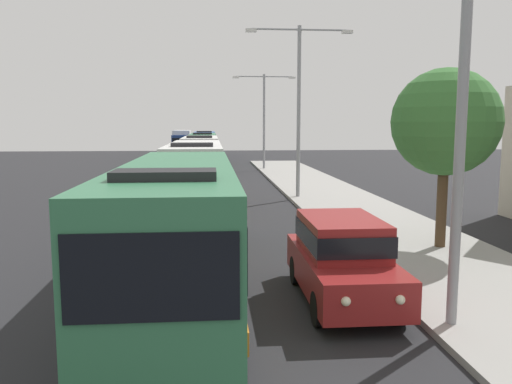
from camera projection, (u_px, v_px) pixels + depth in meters
name	position (u px, v px, depth m)	size (l,w,h in m)	color
bus_lead	(179.00, 222.00, 12.22)	(2.58, 11.17, 3.21)	#33724C
bus_second_in_line	(195.00, 171.00, 25.25)	(2.58, 11.40, 3.21)	silver
bus_middle	(201.00, 155.00, 38.80)	(2.58, 10.63, 3.21)	silver
bus_fourth_in_line	(203.00, 147.00, 51.35)	(2.58, 11.25, 3.21)	#33724C
bus_rear	(205.00, 143.00, 63.94)	(2.58, 12.27, 3.21)	#284C8C
white_suv	(342.00, 256.00, 11.60)	(1.86, 4.55, 1.90)	maroon
box_truck_oncoming	(182.00, 141.00, 71.78)	(2.35, 7.16, 3.15)	navy
streetlamp_near	(464.00, 64.00, 9.37)	(5.00, 0.28, 8.10)	gray
streetlamp_mid	(299.00, 95.00, 26.93)	(5.58, 0.28, 8.87)	gray
streetlamp_far	(264.00, 111.00, 44.62)	(5.43, 0.28, 8.11)	gray
roadside_tree	(446.00, 123.00, 15.79)	(3.30, 3.30, 5.55)	#4C3823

